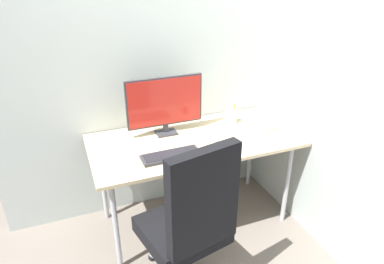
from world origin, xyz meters
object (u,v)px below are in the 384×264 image
(office_chair, at_px, (190,222))
(mouse, at_px, (220,145))
(keyboard, at_px, (171,155))
(pen_holder, at_px, (231,116))
(notebook, at_px, (263,125))
(monitor, at_px, (165,103))

(office_chair, xyz_separation_m, mouse, (0.41, 0.45, 0.20))
(office_chair, distance_m, keyboard, 0.50)
(pen_holder, bearing_deg, notebook, -38.61)
(office_chair, relative_size, notebook, 5.25)
(keyboard, bearing_deg, monitor, 77.63)
(pen_holder, relative_size, notebook, 0.76)
(office_chair, height_order, pen_holder, office_chair)
(office_chair, relative_size, monitor, 1.90)
(mouse, height_order, notebook, mouse)
(monitor, height_order, notebook, monitor)
(keyboard, relative_size, mouse, 3.80)
(mouse, distance_m, pen_holder, 0.46)
(office_chair, bearing_deg, monitor, 81.49)
(keyboard, xyz_separation_m, mouse, (0.36, -0.01, 0.01))
(office_chair, distance_m, mouse, 0.64)
(monitor, height_order, keyboard, monitor)
(mouse, height_order, pen_holder, pen_holder)
(pen_holder, distance_m, notebook, 0.26)
(mouse, bearing_deg, notebook, 17.74)
(keyboard, distance_m, notebook, 0.86)
(keyboard, height_order, notebook, notebook)
(keyboard, distance_m, mouse, 0.36)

